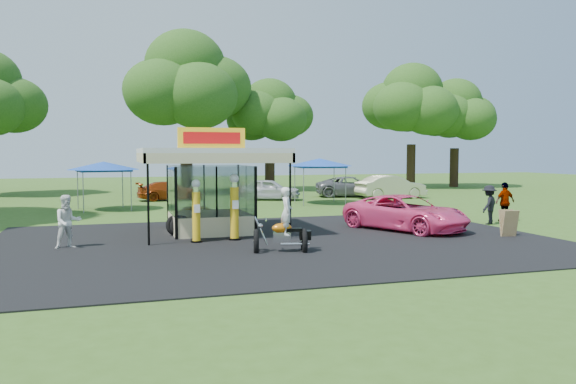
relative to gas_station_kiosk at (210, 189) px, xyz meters
name	(u,v)px	position (x,y,z in m)	size (l,w,h in m)	color
ground	(297,251)	(2.00, -4.99, -1.78)	(120.00, 120.00, 0.00)	#38591B
asphalt_apron	(279,241)	(2.00, -2.99, -1.76)	(20.00, 14.00, 0.04)	black
gas_station_kiosk	(210,189)	(0.00, 0.00, 0.00)	(5.40, 5.40, 4.18)	white
gas_pump_left	(196,213)	(-0.89, -2.37, -0.69)	(0.42, 0.42, 2.27)	black
gas_pump_right	(234,209)	(0.52, -2.24, -0.61)	(0.45, 0.45, 2.44)	black
motorcycle	(284,226)	(1.53, -5.13, -0.93)	(1.93, 1.25, 2.19)	black
spare_tires	(178,226)	(-1.32, -0.54, -1.37)	(1.04, 0.71, 0.86)	black
a_frame_sign	(509,223)	(10.64, -4.51, -1.26)	(0.62, 0.61, 1.04)	#593819
kiosk_car	(202,215)	(0.00, 2.21, -1.30)	(1.13, 2.82, 0.96)	yellow
pink_sedan	(406,213)	(7.82, -1.71, -1.05)	(2.44, 5.29, 1.47)	#FD4488
spectator_west	(68,222)	(-5.16, -2.23, -0.88)	(0.88, 0.69, 1.81)	white
spectator_east_a	(489,205)	(12.44, -0.97, -0.90)	(1.14, 0.66, 1.76)	black
spectator_east_b	(505,202)	(13.74, -0.40, -0.86)	(1.08, 0.45, 1.85)	gray
bg_car_b	(170,191)	(0.01, 16.27, -1.15)	(1.78, 4.39, 1.27)	#94330B
bg_car_c	(269,189)	(6.44, 14.49, -1.05)	(1.72, 4.28, 1.46)	silver
bg_car_d	(352,187)	(13.05, 15.49, -1.05)	(2.44, 5.29, 1.47)	slate
bg_car_e	(391,187)	(15.03, 13.25, -0.97)	(1.73, 4.95, 1.63)	beige
tent_west	(103,166)	(-4.17, 10.87, 0.68)	(3.89, 3.89, 2.72)	gray
tent_east	(320,163)	(8.78, 10.92, 0.81)	(4.09, 4.09, 2.86)	gray
oak_far_c	(186,93)	(1.88, 22.25, 6.11)	(10.56, 10.56, 12.44)	black
oak_far_d	(270,121)	(9.16, 23.95, 4.13)	(7.79, 7.79, 9.27)	black
oak_far_e	(412,110)	(22.43, 23.44, 5.28)	(9.30, 9.30, 11.07)	black
oak_far_f	(455,119)	(27.12, 23.61, 4.58)	(8.23, 8.23, 9.91)	black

